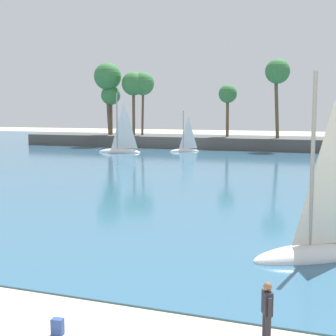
# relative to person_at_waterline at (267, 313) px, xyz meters

# --- Properties ---
(sea) EXTENTS (220.00, 97.21, 0.06)m
(sea) POSITION_rel_person_at_waterline_xyz_m (-3.49, 49.72, -0.86)
(sea) COLOR #33607F
(sea) RESTS_ON ground
(palm_headland) EXTENTS (87.39, 6.00, 13.37)m
(palm_headland) POSITION_rel_person_at_waterline_xyz_m (-6.29, 58.39, 2.76)
(palm_headland) COLOR #514C47
(palm_headland) RESTS_ON ground
(person_at_waterline) EXTENTS (0.32, 0.51, 1.67)m
(person_at_waterline) POSITION_rel_person_at_waterline_xyz_m (0.00, 0.00, 0.00)
(person_at_waterline) COLOR #23232D
(person_at_waterline) RESTS_ON ground
(backpack_near_kite) EXTENTS (0.32, 0.30, 0.44)m
(backpack_near_kite) POSITION_rel_person_at_waterline_xyz_m (-5.17, -1.13, -0.69)
(backpack_near_kite) COLOR #2D4C9E
(backpack_near_kite) RESTS_ON ground
(sailboat_mid_bay) EXTENTS (4.21, 3.33, 6.08)m
(sailboat_mid_bay) POSITION_rel_person_at_waterline_xyz_m (-18.58, 51.75, -0.29)
(sailboat_mid_bay) COLOR white
(sailboat_mid_bay) RESTS_ON sea
(sailboat_toward_headland) EXTENTS (5.22, 4.42, 7.70)m
(sailboat_toward_headland) POSITION_rel_person_at_waterline_xyz_m (0.88, 7.83, -0.14)
(sailboat_toward_headland) COLOR white
(sailboat_toward_headland) RESTS_ON sea
(sailboat_far_left) EXTENTS (6.10, 2.35, 8.64)m
(sailboat_far_left) POSITION_rel_person_at_waterline_xyz_m (-26.36, 47.11, -0.06)
(sailboat_far_left) COLOR white
(sailboat_far_left) RESTS_ON sea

